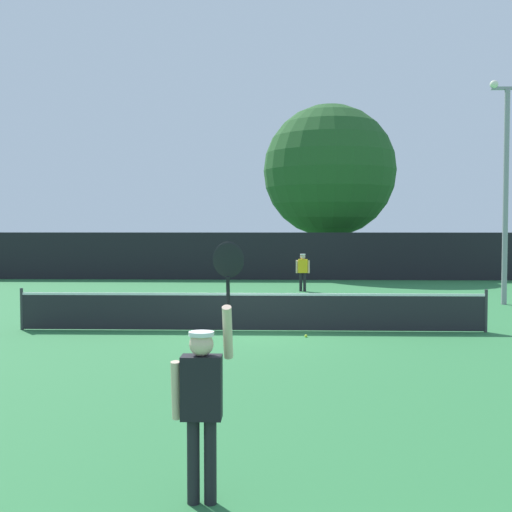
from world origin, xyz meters
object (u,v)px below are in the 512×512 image
player_receiving (303,269)px  parked_car_near (143,256)px  tennis_ball (306,336)px  large_tree (330,171)px  player_serving (203,390)px  light_pole (506,177)px

player_receiving → parked_car_near: parked_car_near is taller
player_receiving → tennis_ball: size_ratio=22.64×
tennis_ball → large_tree: bearing=83.8°
player_serving → player_receiving: (1.76, 20.30, -0.15)m
light_pole → large_tree: (-4.83, 13.68, 1.42)m
player_serving → player_receiving: player_serving is taller
player_serving → parked_car_near: 35.92m
light_pole → parked_car_near: (-16.40, 19.02, -3.57)m
player_serving → tennis_ball: 9.38m
tennis_ball → parked_car_near: 27.47m
player_serving → player_receiving: bearing=85.0°
tennis_ball → large_tree: size_ratio=0.01×
light_pole → player_receiving: bearing=147.3°
light_pole → large_tree: bearing=109.5°
large_tree → player_receiving: bearing=-101.2°
tennis_ball → player_receiving: bearing=88.1°
light_pole → tennis_ball: bearing=-136.1°
player_serving → light_pole: light_pole is taller
player_serving → parked_car_near: bearing=102.8°
player_receiving → tennis_ball: player_receiving is taller
player_receiving → parked_car_near: size_ratio=0.35×
player_receiving → light_pole: light_pole is taller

